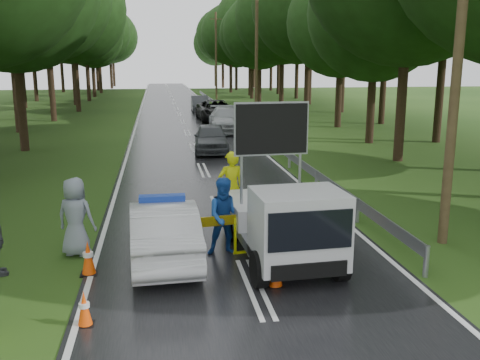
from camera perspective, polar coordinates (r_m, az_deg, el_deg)
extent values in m
plane|color=#204012|center=(11.06, 1.55, -11.43)|extent=(160.00, 160.00, 0.00)
cube|color=black|center=(40.23, -6.15, 6.13)|extent=(7.00, 140.00, 0.02)
cylinder|color=gray|center=(12.10, 19.25, -8.20)|extent=(0.12, 0.12, 0.70)
cube|color=gray|center=(40.51, -0.89, 7.01)|extent=(0.05, 60.00, 0.30)
cylinder|color=#3E301D|center=(13.86, 22.39, 13.75)|extent=(0.24, 0.24, 10.00)
cylinder|color=#3E301D|center=(38.58, 1.77, 13.35)|extent=(0.24, 0.24, 10.00)
cylinder|color=#3E301D|center=(64.32, -2.57, 13.05)|extent=(0.24, 0.24, 10.00)
cube|color=#3E301D|center=(64.49, -2.60, 16.78)|extent=(1.40, 0.08, 0.08)
imported|color=silver|center=(12.43, -8.19, -5.38)|extent=(1.66, 4.26, 1.38)
cube|color=#1938A5|center=(12.22, -8.30, -1.98)|extent=(1.05, 0.34, 0.14)
cube|color=gray|center=(12.78, 3.89, -5.66)|extent=(2.03, 3.93, 0.23)
cube|color=silver|center=(13.52, 2.87, -3.01)|extent=(2.03, 2.29, 0.50)
cube|color=silver|center=(11.09, 6.24, -5.12)|extent=(1.90, 1.56, 1.55)
cube|color=black|center=(10.36, 7.55, -5.38)|extent=(1.69, 0.13, 0.78)
cube|color=black|center=(12.77, 3.38, 5.48)|extent=(1.74, 0.20, 1.19)
cylinder|color=black|center=(10.95, 2.07, -9.49)|extent=(0.30, 0.78, 0.77)
cylinder|color=black|center=(11.47, 10.61, -8.67)|extent=(0.30, 0.78, 0.77)
cylinder|color=black|center=(13.64, -0.89, -4.97)|extent=(0.30, 0.78, 0.77)
cylinder|color=black|center=(14.06, 6.09, -4.50)|extent=(0.30, 0.78, 0.77)
cube|color=#DEE80C|center=(12.27, -8.87, -6.78)|extent=(0.06, 0.06, 0.92)
cube|color=#DEE80C|center=(12.34, -6.74, -6.60)|extent=(0.06, 0.06, 0.92)
cube|color=#DEE80C|center=(12.65, -0.53, -6.02)|extent=(0.06, 0.06, 0.92)
cube|color=#DEE80C|center=(12.79, 1.46, -5.82)|extent=(0.06, 0.06, 0.92)
cube|color=#F2CC00|center=(12.35, -3.62, -4.49)|extent=(2.38, 0.41, 0.23)
imported|color=#DFED0C|center=(14.95, -0.94, -0.82)|extent=(0.82, 0.60, 2.06)
imported|color=#1A4DAC|center=(12.57, -1.53, -3.92)|extent=(0.91, 0.72, 1.86)
imported|color=gray|center=(13.08, -17.12, -3.78)|extent=(1.07, 0.88, 1.88)
imported|color=#43474B|center=(26.91, -3.09, 4.49)|extent=(2.00, 4.29, 1.42)
imported|color=#A5A9AD|center=(34.79, -1.42, 6.47)|extent=(2.44, 5.48, 1.56)
imported|color=black|center=(41.17, -2.58, 7.42)|extent=(2.84, 5.77, 1.57)
imported|color=#3E4145|center=(49.17, -4.32, 8.14)|extent=(1.55, 4.25, 1.39)
cube|color=black|center=(10.00, -16.16, -14.61)|extent=(0.30, 0.30, 0.03)
cone|color=#FF4B08|center=(9.86, -16.27, -12.97)|extent=(0.25, 0.25, 0.63)
cube|color=black|center=(11.13, 3.79, -11.20)|extent=(0.35, 0.35, 0.03)
cone|color=#FF4B08|center=(10.99, 3.82, -9.48)|extent=(0.28, 0.28, 0.71)
cube|color=black|center=(13.77, 2.93, -6.44)|extent=(0.30, 0.30, 0.03)
cone|color=#FF4B08|center=(13.67, 2.94, -5.20)|extent=(0.25, 0.25, 0.62)
cube|color=black|center=(12.14, -15.79, -9.59)|extent=(0.36, 0.36, 0.03)
cone|color=#FF4B08|center=(12.00, -15.89, -7.93)|extent=(0.30, 0.30, 0.74)
cube|color=black|center=(15.71, 7.46, -4.10)|extent=(0.37, 0.37, 0.03)
cone|color=#FF4B08|center=(15.61, 7.50, -2.75)|extent=(0.30, 0.30, 0.75)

